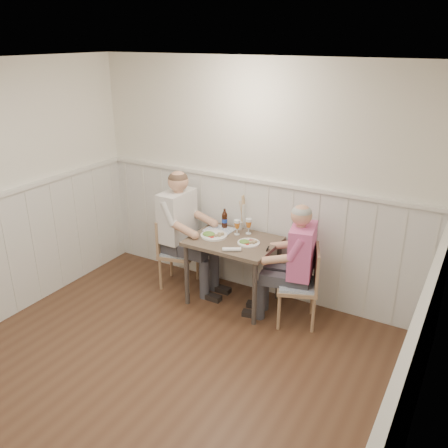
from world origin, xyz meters
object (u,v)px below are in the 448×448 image
beer_bottle (225,219)px  diner_cream (181,239)px  chair_right (303,283)px  chair_left (174,249)px  man_in_pink (297,273)px  dining_table (233,248)px  grass_vase (240,213)px

beer_bottle → diner_cream: bearing=-152.8°
chair_right → beer_bottle: 1.16m
chair_left → man_in_pink: bearing=-0.2°
diner_cream → beer_bottle: (0.45, 0.23, 0.25)m
chair_right → beer_bottle: bearing=165.9°
dining_table → grass_vase: bearing=103.5°
diner_cream → beer_bottle: 0.56m
dining_table → diner_cream: (-0.69, 0.02, -0.05)m
chair_right → chair_left: size_ratio=1.00×
man_in_pink → beer_bottle: man_in_pink is taller
chair_right → diner_cream: (-1.51, 0.04, 0.14)m
chair_left → man_in_pink: (1.52, -0.01, 0.09)m
chair_right → diner_cream: size_ratio=0.59×
chair_right → diner_cream: 1.51m
dining_table → diner_cream: diner_cream is taller
diner_cream → grass_vase: (0.63, 0.27, 0.35)m
dining_table → chair_left: chair_left is taller
chair_right → grass_vase: grass_vase is taller
chair_right → beer_bottle: (-1.06, 0.27, 0.39)m
dining_table → beer_bottle: bearing=135.0°
chair_left → beer_bottle: size_ratio=3.74×
chair_right → grass_vase: size_ratio=1.92×
chair_right → chair_left: chair_left is taller
dining_table → chair_left: bearing=179.7°
chair_left → grass_vase: 0.91m
man_in_pink → beer_bottle: (-0.98, 0.25, 0.31)m
dining_table → chair_right: chair_right is taller
man_in_pink → grass_vase: size_ratio=2.97×
dining_table → chair_left: size_ratio=1.09×
chair_right → man_in_pink: 0.12m
chair_left → man_in_pink: size_ratio=0.65×
dining_table → grass_vase: size_ratio=2.11×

